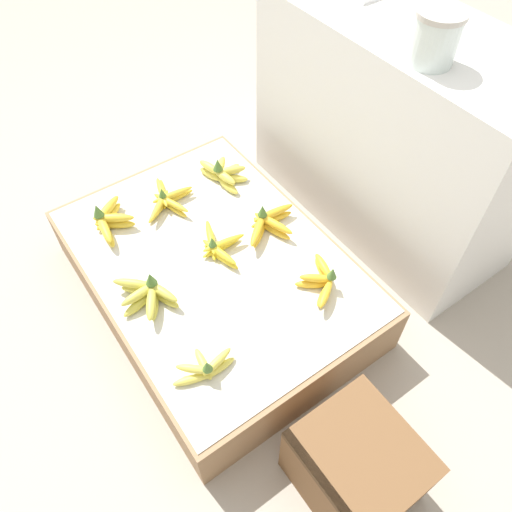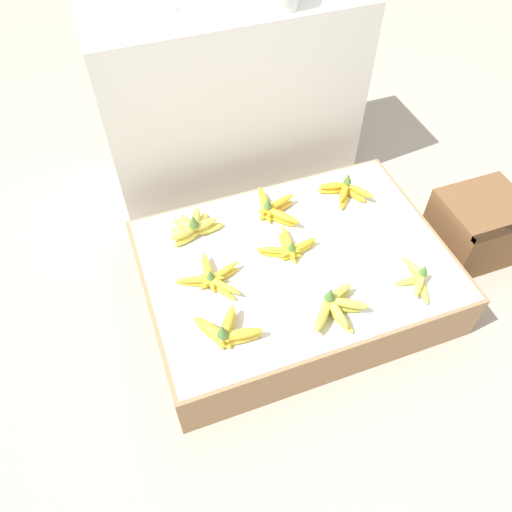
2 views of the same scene
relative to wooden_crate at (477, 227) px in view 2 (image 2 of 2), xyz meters
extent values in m
plane|color=#A89E8E|center=(-0.80, 0.04, -0.14)|extent=(10.00, 10.00, 0.00)
cube|color=#997551|center=(-0.80, 0.04, -0.03)|extent=(1.12, 0.80, 0.22)
cube|color=silver|center=(-0.80, 0.04, 0.09)|extent=(1.08, 0.78, 0.00)
cube|color=white|center=(-0.79, 0.84, 0.28)|extent=(1.10, 0.46, 0.83)
cube|color=brown|center=(0.00, 0.00, 0.00)|extent=(0.32, 0.29, 0.27)
cube|color=#4E3520|center=(0.00, -0.13, 0.12)|extent=(0.32, 0.02, 0.02)
ellipsoid|color=gold|center=(-1.11, -0.22, 0.10)|extent=(0.15, 0.05, 0.03)
ellipsoid|color=gold|center=(-1.13, -0.17, 0.10)|extent=(0.11, 0.14, 0.03)
ellipsoid|color=gold|center=(-1.18, -0.18, 0.10)|extent=(0.10, 0.14, 0.03)
ellipsoid|color=gold|center=(-1.10, -0.22, 0.14)|extent=(0.15, 0.05, 0.03)
ellipsoid|color=gold|center=(-1.13, -0.17, 0.14)|extent=(0.11, 0.14, 0.03)
ellipsoid|color=gold|center=(-1.18, -0.17, 0.14)|extent=(0.11, 0.14, 0.03)
cone|color=#4C7533|center=(-1.16, -0.21, 0.18)|extent=(0.04, 0.04, 0.05)
ellipsoid|color=gold|center=(-0.81, -0.23, 0.10)|extent=(0.12, 0.12, 0.03)
ellipsoid|color=gold|center=(-0.77, -0.26, 0.10)|extent=(0.06, 0.14, 0.03)
ellipsoid|color=gold|center=(-0.74, -0.22, 0.10)|extent=(0.13, 0.09, 0.03)
ellipsoid|color=gold|center=(-0.75, -0.19, 0.10)|extent=(0.14, 0.07, 0.03)
ellipsoid|color=gold|center=(-0.83, -0.25, 0.14)|extent=(0.12, 0.12, 0.03)
ellipsoid|color=gold|center=(-0.78, -0.25, 0.14)|extent=(0.04, 0.14, 0.03)
ellipsoid|color=gold|center=(-0.73, -0.23, 0.14)|extent=(0.13, 0.10, 0.03)
ellipsoid|color=gold|center=(-0.75, -0.19, 0.14)|extent=(0.14, 0.08, 0.03)
cone|color=#4C7533|center=(-0.78, -0.20, 0.18)|extent=(0.04, 0.04, 0.05)
ellipsoid|color=#DBCC4C|center=(-0.43, -0.17, 0.10)|extent=(0.03, 0.11, 0.03)
ellipsoid|color=#DBCC4C|center=(-0.47, -0.20, 0.10)|extent=(0.12, 0.04, 0.03)
ellipsoid|color=#DBCC4C|center=(-0.44, -0.26, 0.10)|extent=(0.06, 0.12, 0.03)
ellipsoid|color=#DBCC4C|center=(-0.44, -0.17, 0.13)|extent=(0.05, 0.12, 0.03)
ellipsoid|color=#DBCC4C|center=(-0.46, -0.24, 0.13)|extent=(0.10, 0.10, 0.03)
cone|color=#4C7533|center=(-0.43, -0.21, 0.16)|extent=(0.03, 0.03, 0.04)
ellipsoid|color=gold|center=(-1.11, 0.00, 0.10)|extent=(0.11, 0.15, 0.02)
ellipsoid|color=gold|center=(-1.09, 0.03, 0.10)|extent=(0.17, 0.06, 0.02)
ellipsoid|color=gold|center=(-1.13, 0.07, 0.10)|extent=(0.03, 0.17, 0.02)
ellipsoid|color=gold|center=(-1.17, 0.05, 0.10)|extent=(0.16, 0.09, 0.02)
ellipsoid|color=gold|center=(-1.10, 0.00, 0.12)|extent=(0.12, 0.14, 0.02)
ellipsoid|color=gold|center=(-1.09, 0.04, 0.12)|extent=(0.16, 0.08, 0.02)
ellipsoid|color=gold|center=(-1.12, 0.07, 0.12)|extent=(0.04, 0.17, 0.02)
ellipsoid|color=gold|center=(-1.16, 0.04, 0.12)|extent=(0.17, 0.07, 0.02)
cone|color=#4C7533|center=(-1.13, 0.03, 0.16)|extent=(0.03, 0.03, 0.04)
ellipsoid|color=yellow|center=(-0.78, 0.06, 0.10)|extent=(0.16, 0.06, 0.02)
ellipsoid|color=yellow|center=(-0.82, 0.09, 0.10)|extent=(0.03, 0.16, 0.02)
ellipsoid|color=yellow|center=(-0.85, 0.07, 0.10)|extent=(0.15, 0.09, 0.02)
ellipsoid|color=yellow|center=(-0.78, 0.06, 0.13)|extent=(0.16, 0.06, 0.02)
ellipsoid|color=yellow|center=(-0.81, 0.09, 0.13)|extent=(0.04, 0.16, 0.02)
ellipsoid|color=yellow|center=(-0.86, 0.07, 0.13)|extent=(0.16, 0.08, 0.02)
cone|color=#4C7533|center=(-0.82, 0.05, 0.16)|extent=(0.03, 0.03, 0.04)
ellipsoid|color=#DBCC4C|center=(-1.06, 0.27, 0.10)|extent=(0.11, 0.04, 0.03)
ellipsoid|color=#DBCC4C|center=(-1.08, 0.32, 0.10)|extent=(0.09, 0.11, 0.03)
ellipsoid|color=#DBCC4C|center=(-1.13, 0.33, 0.10)|extent=(0.05, 0.12, 0.03)
ellipsoid|color=#DBCC4C|center=(-1.15, 0.29, 0.10)|extent=(0.11, 0.09, 0.03)
ellipsoid|color=#DBCC4C|center=(-1.16, 0.26, 0.10)|extent=(0.12, 0.06, 0.03)
ellipsoid|color=#DBCC4C|center=(-1.08, 0.27, 0.14)|extent=(0.11, 0.05, 0.03)
ellipsoid|color=#DBCC4C|center=(-1.10, 0.32, 0.14)|extent=(0.07, 0.12, 0.03)
ellipsoid|color=#DBCC4C|center=(-1.15, 0.30, 0.14)|extent=(0.10, 0.10, 0.03)
ellipsoid|color=#DBCC4C|center=(-1.16, 0.26, 0.14)|extent=(0.12, 0.06, 0.03)
cone|color=#4C7533|center=(-1.12, 0.27, 0.18)|extent=(0.04, 0.04, 0.05)
ellipsoid|color=gold|center=(-0.80, 0.24, 0.10)|extent=(0.13, 0.15, 0.03)
ellipsoid|color=gold|center=(-0.78, 0.28, 0.10)|extent=(0.17, 0.07, 0.03)
ellipsoid|color=gold|center=(-0.82, 0.31, 0.10)|extent=(0.05, 0.17, 0.03)
ellipsoid|color=gold|center=(-0.79, 0.22, 0.13)|extent=(0.13, 0.15, 0.03)
ellipsoid|color=gold|center=(-0.78, 0.28, 0.13)|extent=(0.17, 0.08, 0.03)
ellipsoid|color=gold|center=(-0.82, 0.32, 0.13)|extent=(0.04, 0.17, 0.03)
cone|color=#4C7533|center=(-0.82, 0.27, 0.17)|extent=(0.04, 0.04, 0.05)
ellipsoid|color=gold|center=(-0.53, 0.31, 0.10)|extent=(0.12, 0.06, 0.03)
ellipsoid|color=gold|center=(-0.51, 0.24, 0.10)|extent=(0.09, 0.11, 0.03)
ellipsoid|color=gold|center=(-0.45, 0.25, 0.10)|extent=(0.07, 0.11, 0.03)
ellipsoid|color=gold|center=(-0.53, 0.31, 0.13)|extent=(0.12, 0.05, 0.03)
ellipsoid|color=gold|center=(-0.50, 0.26, 0.13)|extent=(0.09, 0.10, 0.03)
ellipsoid|color=gold|center=(-0.44, 0.24, 0.13)|extent=(0.08, 0.11, 0.03)
cone|color=#4C7533|center=(-0.47, 0.29, 0.17)|extent=(0.03, 0.03, 0.04)
cube|color=white|center=(-1.12, 0.89, 0.70)|extent=(0.28, 0.21, 0.02)
camera|label=1|loc=(0.17, -0.46, 1.46)|focal=35.00mm
camera|label=2|loc=(-1.33, -1.00, 1.52)|focal=35.00mm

